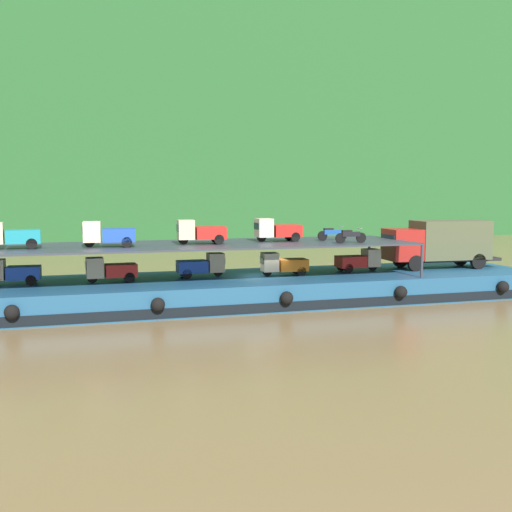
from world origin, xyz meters
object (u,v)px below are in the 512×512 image
Objects in this scene: covered_lorry at (439,242)px; mini_truck_lower_bow at (359,260)px; mini_truck_lower_stern at (13,272)px; motorcycle_upper_port at (351,236)px; mini_truck_lower_fore at (283,264)px; motorcycle_upper_centre at (332,234)px; mini_truck_upper_mid at (108,234)px; mini_truck_upper_bow at (277,230)px; mini_truck_lower_mid at (202,265)px; mini_truck_upper_fore at (201,232)px; mini_truck_lower_aft at (110,270)px; mini_truck_upper_stern at (12,236)px; cargo_barge at (265,288)px.

covered_lorry is 2.87× the size of mini_truck_lower_bow.
mini_truck_lower_stern is 18.75m from motorcycle_upper_port.
motorcycle_upper_centre reaches higher than mini_truck_lower_fore.
mini_truck_upper_mid is at bearing -12.76° from mini_truck_lower_stern.
mini_truck_upper_bow reaches higher than motorcycle_upper_port.
mini_truck_upper_mid reaches higher than mini_truck_lower_mid.
mini_truck_upper_fore is (-0.19, -0.77, 2.00)m from mini_truck_lower_mid.
covered_lorry is at bearing 0.75° from mini_truck_lower_aft.
motorcycle_upper_port reaches higher than mini_truck_lower_bow.
mini_truck_lower_stern is at bearing 178.39° from motorcycle_upper_centre.
mini_truck_lower_aft is 9.99m from mini_truck_lower_fore.
mini_truck_upper_fore is at bearing 0.78° from mini_truck_upper_stern.
mini_truck_upper_bow is at bearing 173.22° from motorcycle_upper_centre.
motorcycle_upper_centre is at bearing 2.74° from mini_truck_lower_fore.
mini_truck_lower_stern is at bearing 179.57° from covered_lorry.
mini_truck_lower_fore is 5.36m from mini_truck_upper_fore.
mini_truck_upper_stern and mini_truck_upper_mid have the same top height.
mini_truck_lower_aft is 2.11m from mini_truck_upper_mid.
mini_truck_lower_fore is at bearing 0.62° from mini_truck_upper_stern.
mini_truck_lower_stern is at bearing 177.77° from cargo_barge.
mini_truck_lower_mid is 9.97m from mini_truck_lower_bow.
mini_truck_lower_mid is at bearing 5.09° from mini_truck_upper_stern.
mini_truck_lower_fore is at bearing 0.31° from mini_truck_upper_fore.
mini_truck_upper_stern and mini_truck_upper_bow have the same top height.
mini_truck_upper_mid is (4.97, -1.12, 2.00)m from mini_truck_lower_stern.
covered_lorry is 20.88m from mini_truck_lower_aft.
mini_truck_lower_fore is 1.46× the size of motorcycle_upper_centre.
cargo_barge is 12.14× the size of mini_truck_upper_mid.
mini_truck_lower_aft is 15.18m from mini_truck_lower_bow.
covered_lorry reaches higher than motorcycle_upper_port.
mini_truck_upper_bow is (14.73, 0.72, 0.00)m from mini_truck_upper_stern.
covered_lorry is 4.17× the size of motorcycle_upper_centre.
mini_truck_lower_aft is (5.06, -0.47, 0.00)m from mini_truck_lower_stern.
mini_truck_lower_bow is at bearing 3.20° from mini_truck_upper_fore.
cargo_barge is 3.59m from mini_truck_upper_bow.
mini_truck_lower_mid is 5.00m from mini_truck_upper_bow.
mini_truck_lower_stern is at bearing 176.07° from mini_truck_upper_fore.
mini_truck_upper_bow is (0.91, 0.43, 3.44)m from cargo_barge.
mini_truck_lower_fore is at bearing -177.53° from covered_lorry.
motorcycle_upper_centre is (18.23, -0.51, 1.74)m from mini_truck_lower_stern.
mini_truck_upper_stern is (-14.94, -0.16, 2.00)m from mini_truck_lower_fore.
cargo_barge is 12.17× the size of mini_truck_lower_aft.
mini_truck_lower_mid is 2.15m from mini_truck_upper_fore.
mini_truck_upper_mid is 1.01× the size of mini_truck_upper_fore.
mini_truck_lower_stern is 1.46× the size of motorcycle_upper_port.
mini_truck_upper_stern is 18.12m from motorcycle_upper_centre.
mini_truck_upper_bow is (-5.39, 0.01, 2.00)m from mini_truck_lower_bow.
motorcycle_upper_centre is (3.38, -0.40, -0.26)m from mini_truck_upper_bow.
mini_truck_lower_aft is at bearing 177.44° from mini_truck_upper_fore.
mini_truck_upper_stern is 14.75m from mini_truck_upper_bow.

